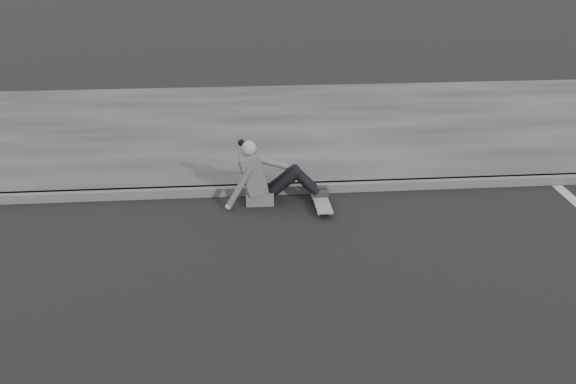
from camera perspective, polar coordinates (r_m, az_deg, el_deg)
name	(u,v)px	position (r m, az deg, el deg)	size (l,w,h in m)	color
ground	(231,293)	(6.53, -5.13, -8.90)	(80.00, 80.00, 0.00)	black
curb	(229,190)	(8.82, -5.28, 0.13)	(24.00, 0.16, 0.12)	#545454
sidewalk	(228,128)	(11.67, -5.37, 5.72)	(24.00, 6.00, 0.12)	#393939
skateboard	(322,202)	(8.39, 3.00, -0.91)	(0.20, 0.78, 0.09)	gray
seated_woman	(264,177)	(8.44, -2.14, 1.37)	(1.38, 0.46, 0.88)	#555558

